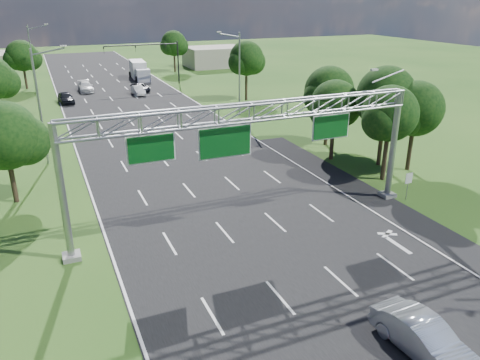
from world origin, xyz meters
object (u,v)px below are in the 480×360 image
sign_gantry (253,122)px  silver_sedan (424,338)px  regulatory_sign (409,181)px  traffic_signal (157,53)px  box_truck (139,71)px

sign_gantry → silver_sedan: sign_gantry is taller
regulatory_sign → traffic_signal: (-4.92, 54.02, 3.66)m
silver_sedan → box_truck: bearing=82.6°
sign_gantry → traffic_signal: sign_gantry is taller
regulatory_sign → traffic_signal: 54.37m
sign_gantry → box_truck: sign_gantry is taller
sign_gantry → silver_sedan: 15.17m
regulatory_sign → silver_sedan: bearing=-129.5°
sign_gantry → regulatory_sign: sign_gantry is taller
sign_gantry → silver_sedan: bearing=-83.7°
regulatory_sign → box_truck: size_ratio=0.25×
sign_gantry → silver_sedan: (1.52, -13.81, -6.09)m
regulatory_sign → silver_sedan: regulatory_sign is taller
sign_gantry → regulatory_sign: bearing=-4.8°
silver_sedan → box_truck: 74.25m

